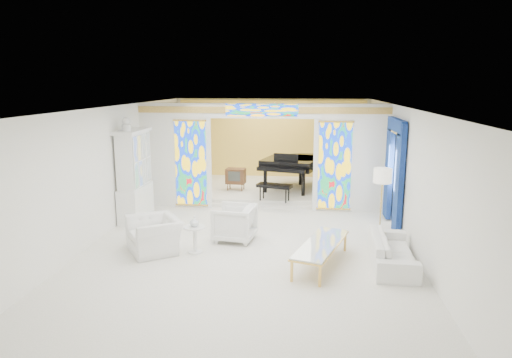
# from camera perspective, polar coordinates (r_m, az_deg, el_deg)

# --- Properties ---
(floor) EXTENTS (12.00, 12.00, 0.00)m
(floor) POSITION_cam_1_polar(r_m,az_deg,el_deg) (11.30, -0.19, -6.38)
(floor) COLOR white
(floor) RESTS_ON ground
(ceiling) EXTENTS (7.00, 12.00, 0.02)m
(ceiling) POSITION_cam_1_polar(r_m,az_deg,el_deg) (10.74, -0.20, 9.01)
(ceiling) COLOR white
(ceiling) RESTS_ON wall_back
(wall_back) EXTENTS (7.00, 0.02, 3.00)m
(wall_back) POSITION_cam_1_polar(r_m,az_deg,el_deg) (16.83, 2.00, 4.90)
(wall_back) COLOR white
(wall_back) RESTS_ON floor
(wall_front) EXTENTS (7.00, 0.02, 3.00)m
(wall_front) POSITION_cam_1_polar(r_m,az_deg,el_deg) (5.22, -7.43, -11.17)
(wall_front) COLOR white
(wall_front) RESTS_ON floor
(wall_left) EXTENTS (0.02, 12.00, 3.00)m
(wall_left) POSITION_cam_1_polar(r_m,az_deg,el_deg) (11.81, -17.33, 1.40)
(wall_left) COLOR white
(wall_left) RESTS_ON floor
(wall_right) EXTENTS (0.02, 12.00, 3.00)m
(wall_right) POSITION_cam_1_polar(r_m,az_deg,el_deg) (11.11, 18.06, 0.72)
(wall_right) COLOR white
(wall_right) RESTS_ON floor
(partition_wall) EXTENTS (7.00, 0.22, 3.00)m
(partition_wall) POSITION_cam_1_polar(r_m,az_deg,el_deg) (12.85, 0.76, 3.44)
(partition_wall) COLOR white
(partition_wall) RESTS_ON floor
(stained_glass_left) EXTENTS (0.90, 0.04, 2.40)m
(stained_glass_left) POSITION_cam_1_polar(r_m,az_deg,el_deg) (13.15, -8.14, 1.95)
(stained_glass_left) COLOR gold
(stained_glass_left) RESTS_ON partition_wall
(stained_glass_right) EXTENTS (0.90, 0.04, 2.40)m
(stained_glass_right) POSITION_cam_1_polar(r_m,az_deg,el_deg) (12.78, 9.81, 1.61)
(stained_glass_right) COLOR gold
(stained_glass_right) RESTS_ON partition_wall
(stained_glass_transom) EXTENTS (2.00, 0.04, 0.34)m
(stained_glass_transom) POSITION_cam_1_polar(r_m,az_deg,el_deg) (12.63, 0.73, 8.61)
(stained_glass_transom) COLOR gold
(stained_glass_transom) RESTS_ON partition_wall
(alcove_platform) EXTENTS (6.80, 3.80, 0.18)m
(alcove_platform) POSITION_cam_1_polar(r_m,az_deg,el_deg) (15.21, 1.46, -1.24)
(alcove_platform) COLOR white
(alcove_platform) RESTS_ON floor
(gold_curtain_back) EXTENTS (6.70, 0.10, 2.90)m
(gold_curtain_back) POSITION_cam_1_polar(r_m,az_deg,el_deg) (16.71, 1.97, 4.85)
(gold_curtain_back) COLOR gold
(gold_curtain_back) RESTS_ON wall_back
(chandelier) EXTENTS (0.48, 0.48, 0.30)m
(chandelier) POSITION_cam_1_polar(r_m,az_deg,el_deg) (14.73, 2.27, 8.01)
(chandelier) COLOR gold
(chandelier) RESTS_ON ceiling
(blue_drapes) EXTENTS (0.14, 1.85, 2.65)m
(blue_drapes) POSITION_cam_1_polar(r_m,az_deg,el_deg) (11.75, 16.91, 1.75)
(blue_drapes) COLOR navy
(blue_drapes) RESTS_ON wall_right
(china_cabinet) EXTENTS (0.56, 1.46, 2.72)m
(china_cabinet) POSITION_cam_1_polar(r_m,az_deg,el_deg) (12.31, -14.95, 0.37)
(china_cabinet) COLOR white
(china_cabinet) RESTS_ON floor
(armchair_left) EXTENTS (1.45, 1.49, 0.73)m
(armchair_left) POSITION_cam_1_polar(r_m,az_deg,el_deg) (10.05, -12.58, -6.81)
(armchair_left) COLOR white
(armchair_left) RESTS_ON floor
(armchair_right) EXTENTS (1.01, 0.99, 0.82)m
(armchair_right) POSITION_cam_1_polar(r_m,az_deg,el_deg) (10.48, -2.71, -5.50)
(armchair_right) COLOR white
(armchair_right) RESTS_ON floor
(sofa) EXTENTS (0.90, 2.07, 0.59)m
(sofa) POSITION_cam_1_polar(r_m,az_deg,el_deg) (9.52, 16.66, -8.54)
(sofa) COLOR white
(sofa) RESTS_ON floor
(side_table) EXTENTS (0.59, 0.59, 0.58)m
(side_table) POSITION_cam_1_polar(r_m,az_deg,el_deg) (9.82, -7.66, -7.01)
(side_table) COLOR white
(side_table) RESTS_ON floor
(vase) EXTENTS (0.21, 0.21, 0.21)m
(vase) POSITION_cam_1_polar(r_m,az_deg,el_deg) (9.72, -7.71, -5.30)
(vase) COLOR white
(vase) RESTS_ON side_table
(coffee_table) EXTENTS (1.24, 2.16, 0.46)m
(coffee_table) POSITION_cam_1_polar(r_m,az_deg,el_deg) (9.15, 8.13, -8.15)
(coffee_table) COLOR silver
(coffee_table) RESTS_ON floor
(floor_lamp) EXTENTS (0.43, 0.43, 1.67)m
(floor_lamp) POSITION_cam_1_polar(r_m,az_deg,el_deg) (10.64, 15.53, -0.02)
(floor_lamp) COLOR gold
(floor_lamp) RESTS_ON floor
(grand_piano) EXTENTS (2.46, 3.22, 1.24)m
(grand_piano) POSITION_cam_1_polar(r_m,az_deg,el_deg) (14.78, 5.15, 1.99)
(grand_piano) COLOR black
(grand_piano) RESTS_ON alcove_platform
(tv_console) EXTENTS (0.64, 0.46, 0.70)m
(tv_console) POSITION_cam_1_polar(r_m,az_deg,el_deg) (14.60, -2.55, 0.37)
(tv_console) COLOR #54301E
(tv_console) RESTS_ON alcove_platform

